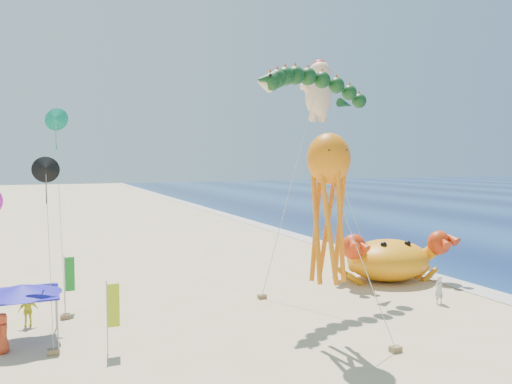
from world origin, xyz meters
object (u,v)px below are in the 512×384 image
dragon_kite (312,90)px  canopy_blue (22,290)px  crab_inflatable (389,258)px  cherub_kite (319,89)px  octopus_kite (329,196)px

dragon_kite → canopy_blue: (-16.38, -2.14, -10.28)m
crab_inflatable → cherub_kite: (-2.10, 6.20, 12.32)m
crab_inflatable → cherub_kite: 13.95m
crab_inflatable → cherub_kite: size_ratio=0.50×
octopus_kite → canopy_blue: (-12.94, 5.49, -4.32)m
octopus_kite → crab_inflatable: bearing=39.7°
octopus_kite → canopy_blue: octopus_kite is taller
dragon_kite → cherub_kite: size_ratio=0.85×
dragon_kite → canopy_blue: size_ratio=3.97×
canopy_blue → octopus_kite: bearing=-23.0°
octopus_kite → cherub_kite: bearing=61.2°
crab_inflatable → cherub_kite: cherub_kite is taller
dragon_kite → octopus_kite: size_ratio=1.43×
cherub_kite → canopy_blue: (-20.97, -9.11, -11.44)m
cherub_kite → octopus_kite: size_ratio=1.68×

